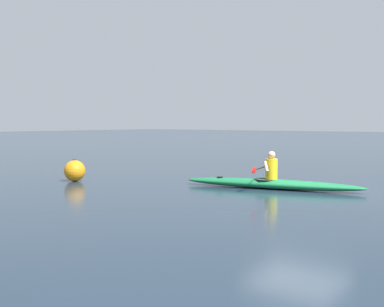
{
  "coord_description": "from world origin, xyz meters",
  "views": [
    {
      "loc": [
        -5.62,
        11.83,
        1.87
      ],
      "look_at": [
        0.55,
        3.95,
        1.21
      ],
      "focal_mm": 44.97,
      "sensor_mm": 36.0,
      "label": 1
    }
  ],
  "objects": [
    {
      "name": "mooring_buoy_orange_mid",
      "position": [
        6.57,
        2.25,
        0.33
      ],
      "size": [
        0.66,
        0.66,
        0.71
      ],
      "color": "orange",
      "rests_on": "ground"
    },
    {
      "name": "ground_plane",
      "position": [
        0.0,
        0.0,
        0.0
      ],
      "size": [
        160.0,
        160.0,
        0.0
      ],
      "primitive_type": "plane",
      "color": "#1E2D3D"
    },
    {
      "name": "kayaker",
      "position": [
        0.88,
        -0.05,
        0.6
      ],
      "size": [
        0.68,
        2.37,
        0.79
      ],
      "color": "yellow",
      "rests_on": "kayak"
    },
    {
      "name": "kayak",
      "position": [
        0.87,
        -0.05,
        0.13
      ],
      "size": [
        5.11,
        1.88,
        0.27
      ],
      "color": "#19723F",
      "rests_on": "ground"
    }
  ]
}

